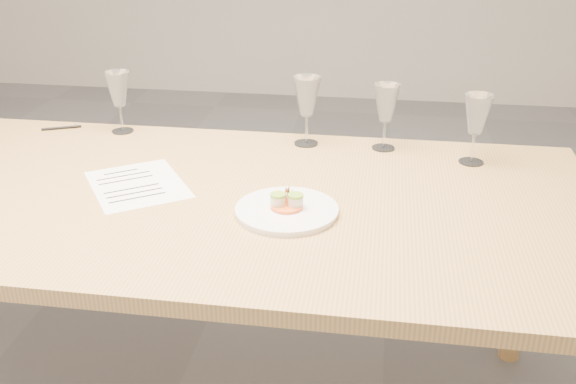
# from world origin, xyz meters

# --- Properties ---
(dining_table) EXTENTS (2.40, 1.00, 0.75)m
(dining_table) POSITION_xyz_m (0.00, 0.00, 0.68)
(dining_table) COLOR tan
(dining_table) RESTS_ON ground
(dinner_plate) EXTENTS (0.26, 0.26, 0.07)m
(dinner_plate) POSITION_xyz_m (0.39, -0.09, 0.76)
(dinner_plate) COLOR white
(dinner_plate) RESTS_ON dining_table
(recipe_sheet) EXTENTS (0.36, 0.38, 0.00)m
(recipe_sheet) POSITION_xyz_m (-0.04, 0.02, 0.75)
(recipe_sheet) COLOR white
(recipe_sheet) RESTS_ON dining_table
(ballpoint_pen) EXTENTS (0.12, 0.06, 0.01)m
(ballpoint_pen) POSITION_xyz_m (-0.47, 0.43, 0.75)
(ballpoint_pen) COLOR black
(ballpoint_pen) RESTS_ON dining_table
(wine_glass_0) EXTENTS (0.08, 0.08, 0.20)m
(wine_glass_0) POSITION_xyz_m (-0.25, 0.43, 0.89)
(wine_glass_0) COLOR white
(wine_glass_0) RESTS_ON dining_table
(wine_glass_1) EXTENTS (0.09, 0.09, 0.22)m
(wine_glass_1) POSITION_xyz_m (0.37, 0.41, 0.90)
(wine_glass_1) COLOR white
(wine_glass_1) RESTS_ON dining_table
(wine_glass_2) EXTENTS (0.08, 0.08, 0.21)m
(wine_glass_2) POSITION_xyz_m (0.62, 0.41, 0.89)
(wine_glass_2) COLOR white
(wine_glass_2) RESTS_ON dining_table
(wine_glass_3) EXTENTS (0.08, 0.08, 0.21)m
(wine_glass_3) POSITION_xyz_m (0.88, 0.33, 0.90)
(wine_glass_3) COLOR white
(wine_glass_3) RESTS_ON dining_table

